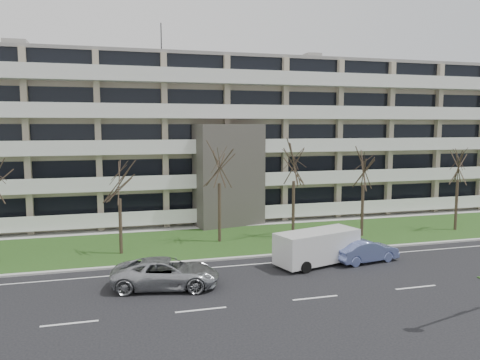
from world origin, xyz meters
name	(u,v)px	position (x,y,z in m)	size (l,w,h in m)	color
ground	(315,298)	(0.00, 0.00, 0.00)	(160.00, 160.00, 0.00)	black
grass_verge	(246,239)	(0.00, 13.00, 0.03)	(90.00, 10.00, 0.06)	#254517
curb	(266,256)	(0.00, 8.00, 0.06)	(90.00, 0.35, 0.12)	#B2B2AD
sidewalk	(229,225)	(0.00, 18.50, 0.04)	(90.00, 2.00, 0.08)	#B2B2AD
lane_edge_line	(274,263)	(0.00, 6.50, 0.01)	(90.00, 0.12, 0.01)	white
apartment_building	(213,138)	(-0.01, 25.32, 7.61)	(60.50, 15.10, 18.75)	tan
silver_pickup	(166,273)	(-7.27, 3.63, 0.81)	(2.68, 5.82, 1.62)	#A5A8AC
blue_sedan	(366,251)	(5.87, 5.12, 0.73)	(1.55, 4.45, 1.47)	#7283C6
white_van	(318,244)	(2.64, 5.46, 1.30)	(5.95, 3.54, 2.17)	silver
tree_2	(119,177)	(-9.52, 11.24, 5.39)	(3.47, 3.47, 6.94)	#382B21
tree_3	(219,160)	(-2.18, 12.75, 6.30)	(4.05, 4.05, 8.10)	#382B21
tree_4	(294,159)	(3.80, 12.67, 6.29)	(4.05, 4.05, 8.09)	#382B21
tree_5	(364,165)	(9.28, 11.55, 5.79)	(3.72, 3.72, 7.44)	#382B21
tree_6	(459,160)	(18.10, 11.41, 5.98)	(3.84, 3.84, 7.69)	#382B21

